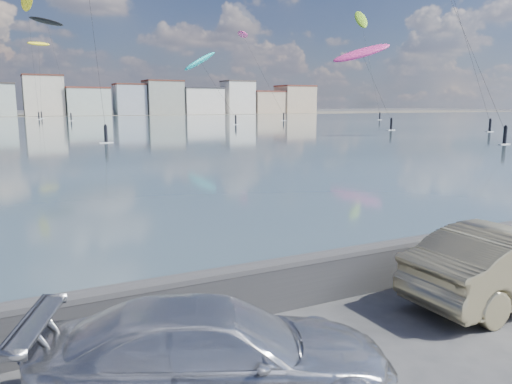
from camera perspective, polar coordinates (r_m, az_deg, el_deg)
bay_water at (r=97.25m, az=-25.04°, el=6.69°), size 500.00×177.00×0.00m
far_shore_strip at (r=205.66m, az=-26.37°, el=7.87°), size 500.00×60.00×0.00m
seawall at (r=9.82m, az=-1.76°, el=-11.01°), size 400.00×0.36×1.08m
far_buildings at (r=191.66m, az=-26.02°, el=9.62°), size 240.79×13.26×14.60m
car_silver at (r=7.19m, az=-4.59°, el=-18.10°), size 5.37×3.67×1.44m
car_champagne at (r=11.80m, az=27.13°, el=-7.32°), size 4.93×1.77×1.62m
kitesurfer_0 at (r=92.74m, az=11.99°, el=15.22°), size 10.66×14.70×15.47m
kitesurfer_5 at (r=110.91m, az=-6.38°, el=14.60°), size 9.61×16.38×16.23m
kitesurfer_7 at (r=142.55m, az=11.92°, el=18.64°), size 6.32×14.01×29.53m
kitesurfer_12 at (r=140.25m, az=-22.82°, el=17.40°), size 8.72×12.28×26.01m
kitesurfer_16 at (r=156.80m, az=-24.72°, el=19.13°), size 3.62×13.83×34.32m
kitesurfer_18 at (r=138.07m, az=-1.48°, el=17.47°), size 7.74×21.05×23.01m
kitesurfer_19 at (r=166.30m, az=-23.59°, el=15.21°), size 8.82×13.99×22.71m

